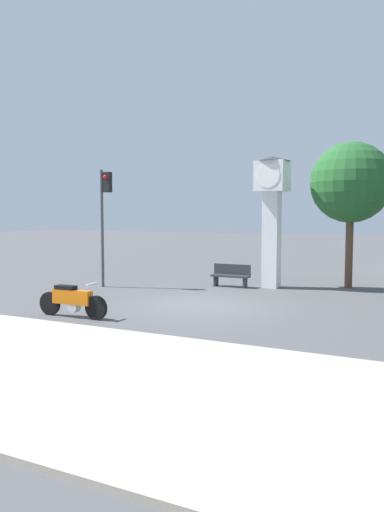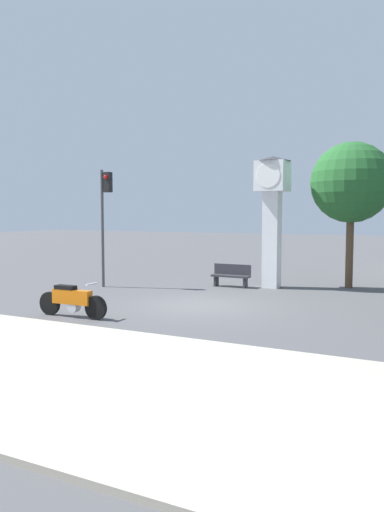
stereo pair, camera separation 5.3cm
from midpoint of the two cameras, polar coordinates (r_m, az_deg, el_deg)
ground_plane at (r=16.27m, az=0.85°, el=-5.69°), size 120.00×120.00×0.00m
sidewalk_strip at (r=10.37m, az=-17.39°, el=-11.70°), size 36.00×6.00×0.10m
motorcycle at (r=14.77m, az=-13.46°, el=-4.94°), size 2.33×0.50×1.03m
clock_tower at (r=20.28m, az=9.24°, el=6.21°), size 1.43×1.43×5.26m
traffic_light at (r=20.46m, az=-9.85°, el=5.48°), size 0.50×0.35×4.74m
street_tree at (r=21.06m, az=17.81°, el=7.94°), size 3.21×3.21×5.83m
bench at (r=20.44m, az=4.58°, el=-2.16°), size 1.60×0.44×0.92m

